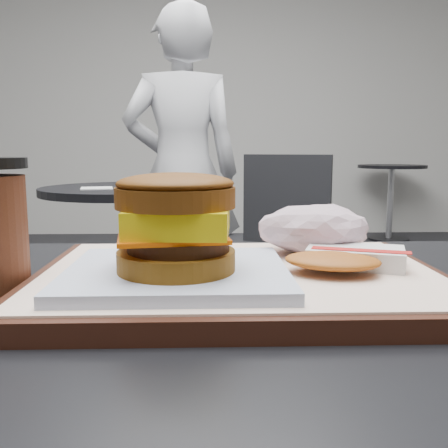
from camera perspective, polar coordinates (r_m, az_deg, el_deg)
The scene contains 9 objects.
serving_tray at distance 0.47m, azimuth 1.76°, elevation -6.32°, with size 0.38×0.28×0.02m.
breakfast_sandwich at distance 0.42m, azimuth -5.42°, elevation -1.31°, with size 0.19×0.17×0.09m.
hash_brown at distance 0.48m, azimuth 13.70°, elevation -3.84°, with size 0.13×0.11×0.02m.
crumpled_wrapper at distance 0.55m, azimuth 10.27°, elevation -0.56°, with size 0.12×0.09×0.05m, color silver, non-canonical shape.
neighbor_table at distance 2.11m, azimuth -10.84°, elevation -1.24°, with size 0.70×0.70×0.75m.
napkin at distance 2.01m, azimuth -14.34°, elevation 3.99°, with size 0.12×0.12×0.00m, color silver.
neighbor_chair at distance 2.26m, azimuth 4.00°, elevation -1.46°, with size 0.66×0.56×0.88m.
patron at distance 2.48m, azimuth -4.81°, elevation 5.91°, with size 0.58×0.38×1.58m, color silver.
bg_table_far at distance 5.24m, azimuth 18.55°, elevation 4.36°, with size 0.66×0.66×0.75m.
Camera 1 is at (-0.02, -0.40, 0.90)m, focal length 40.00 mm.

